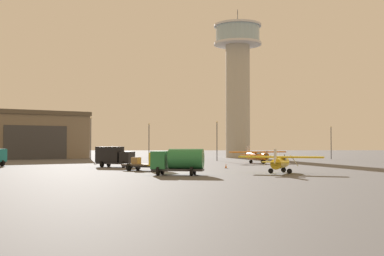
% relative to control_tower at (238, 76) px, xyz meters
% --- Properties ---
extents(ground_plane, '(400.00, 400.00, 0.00)m').
position_rel_control_tower_xyz_m(ground_plane, '(-16.17, -64.18, -21.15)').
color(ground_plane, '#545456').
extents(control_tower, '(12.27, 12.27, 38.42)m').
position_rel_control_tower_xyz_m(control_tower, '(0.00, 0.00, 0.00)').
color(control_tower, '#B2AD9E').
rests_on(control_tower, ground_plane).
extents(hangar, '(35.13, 33.97, 11.37)m').
position_rel_control_tower_xyz_m(hangar, '(-54.16, -1.90, -15.45)').
color(hangar, '#7A6B56').
rests_on(hangar, ground_plane).
extents(airplane_yellow, '(10.10, 8.00, 3.05)m').
position_rel_control_tower_xyz_m(airplane_yellow, '(-3.98, -66.76, -19.73)').
color(airplane_yellow, gold).
rests_on(airplane_yellow, ground_plane).
extents(airplane_orange, '(10.78, 8.47, 3.21)m').
position_rel_control_tower_xyz_m(airplane_orange, '(-1.44, -36.23, -19.66)').
color(airplane_orange, orange).
rests_on(airplane_orange, ground_plane).
extents(truck_box_black, '(6.12, 4.39, 3.16)m').
position_rel_control_tower_xyz_m(truck_box_black, '(-26.07, -49.62, -19.44)').
color(truck_box_black, '#38383D').
rests_on(truck_box_black, ground_plane).
extents(truck_fuel_tanker_green, '(6.26, 4.06, 3.04)m').
position_rel_control_tower_xyz_m(truck_fuel_tanker_green, '(-16.43, -69.38, -19.45)').
color(truck_fuel_tanker_green, '#38383D').
rests_on(truck_fuel_tanker_green, ground_plane).
extents(truck_flatbed_yellow, '(6.51, 5.20, 2.47)m').
position_rel_control_tower_xyz_m(truck_flatbed_yellow, '(-19.87, -60.80, -19.95)').
color(truck_flatbed_yellow, '#38383D').
rests_on(truck_flatbed_yellow, ground_plane).
extents(car_white, '(3.56, 4.86, 1.37)m').
position_rel_control_tower_xyz_m(car_white, '(-14.95, -24.04, -20.41)').
color(car_white, white).
rests_on(car_white, ground_plane).
extents(light_post_west, '(0.44, 0.44, 8.33)m').
position_rel_control_tower_xyz_m(light_post_west, '(-7.62, -23.46, -16.17)').
color(light_post_west, '#38383D').
rests_on(light_post_west, ground_plane).
extents(light_post_east, '(0.44, 0.44, 9.50)m').
position_rel_control_tower_xyz_m(light_post_east, '(-34.93, -16.72, -15.56)').
color(light_post_east, '#38383D').
rests_on(light_post_east, ground_plane).
extents(light_post_north, '(0.44, 0.44, 8.03)m').
position_rel_control_tower_xyz_m(light_post_north, '(-21.93, -20.97, -16.33)').
color(light_post_north, '#38383D').
rests_on(light_post_north, ground_plane).
extents(light_post_centre, '(0.44, 0.44, 7.73)m').
position_rel_control_tower_xyz_m(light_post_centre, '(20.03, -13.02, -16.49)').
color(light_post_centre, '#38383D').
rests_on(light_post_centre, ground_plane).
extents(traffic_cone_near_left, '(0.36, 0.36, 0.66)m').
position_rel_control_tower_xyz_m(traffic_cone_near_left, '(-9.13, -53.69, -20.83)').
color(traffic_cone_near_left, black).
rests_on(traffic_cone_near_left, ground_plane).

